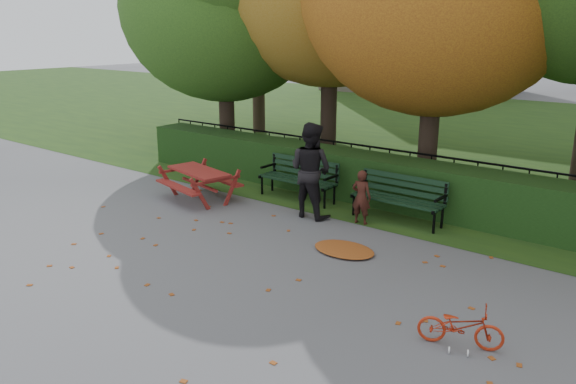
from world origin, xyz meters
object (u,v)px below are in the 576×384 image
Objects in this scene: bench_right at (400,195)px; picnic_table at (199,177)px; child at (361,197)px; adult at (311,170)px; bicycle at (461,326)px; bench_left at (300,175)px.

picnic_table is (-4.04, -1.44, 0.00)m from bench_right.
picnic_table is 3.65m from child.
bench_right is 0.96× the size of adult.
adult is at bearing -151.14° from bench_right.
bicycle is (4.18, -2.79, -0.68)m from adult.
bench_left is at bearing 34.59° from bicycle.
bench_left reaches higher than bicycle.
picnic_table reaches higher than bicycle.
bench_right is 4.29m from picnic_table.
bicycle is (3.15, -3.01, -0.27)m from child.
child is at bearing 25.57° from picnic_table.
adult is at bearing 4.62° from child.
adult is at bearing -43.34° from bench_left.
bench_left is 1.71× the size of child.
bench_right reaches higher than bicycle.
adult is at bearing 25.92° from picnic_table.
child is 4.37m from bicycle.
bench_right is at bearing 0.00° from bench_left.
bench_left is 1.83× the size of bicycle.
bicycle is at bearing -53.66° from bench_right.
bicycle is at bearing -35.58° from bench_left.
bench_right is 4.51m from bicycle.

